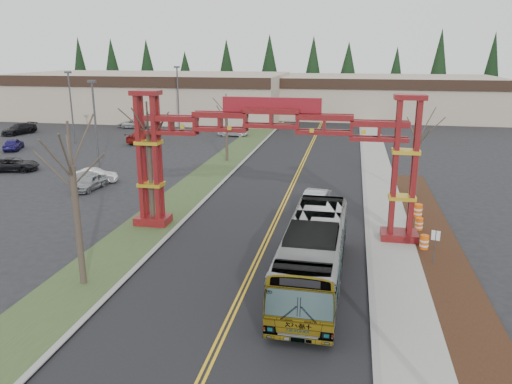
% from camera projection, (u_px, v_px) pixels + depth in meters
% --- Properties ---
extents(road, '(12.00, 110.00, 0.02)m').
position_uv_depth(road, '(285.00, 201.00, 38.78)').
color(road, black).
rests_on(road, ground).
extents(lane_line_left, '(0.12, 100.00, 0.01)m').
position_uv_depth(lane_line_left, '(283.00, 201.00, 38.80)').
color(lane_line_left, gold).
rests_on(lane_line_left, road).
extents(lane_line_right, '(0.12, 100.00, 0.01)m').
position_uv_depth(lane_line_right, '(286.00, 201.00, 38.75)').
color(lane_line_right, gold).
rests_on(lane_line_right, road).
extents(curb_right, '(0.30, 110.00, 0.15)m').
position_uv_depth(curb_right, '(366.00, 205.00, 37.65)').
color(curb_right, gray).
rests_on(curb_right, ground).
extents(sidewalk_right, '(2.60, 110.00, 0.14)m').
position_uv_depth(sidewalk_right, '(385.00, 206.00, 37.38)').
color(sidewalk_right, gray).
rests_on(sidewalk_right, ground).
extents(landscape_strip, '(2.60, 50.00, 0.12)m').
position_uv_depth(landscape_strip, '(463.00, 306.00, 22.75)').
color(landscape_strip, black).
rests_on(landscape_strip, ground).
extents(grass_median, '(4.00, 110.00, 0.08)m').
position_uv_depth(grass_median, '(187.00, 195.00, 40.22)').
color(grass_median, '#344723').
rests_on(grass_median, ground).
extents(curb_left, '(0.30, 110.00, 0.15)m').
position_uv_depth(curb_left, '(209.00, 196.00, 39.88)').
color(curb_left, gray).
rests_on(curb_left, ground).
extents(gateway_arch, '(18.20, 1.60, 8.90)m').
position_uv_depth(gateway_arch, '(271.00, 141.00, 30.53)').
color(gateway_arch, '#570B16').
rests_on(gateway_arch, ground).
extents(retail_building_west, '(46.00, 22.30, 7.50)m').
position_uv_depth(retail_building_west, '(152.00, 95.00, 87.55)').
color(retail_building_west, tan).
rests_on(retail_building_west, ground).
extents(retail_building_east, '(38.00, 20.30, 7.00)m').
position_uv_depth(retail_building_east, '(383.00, 96.00, 87.93)').
color(retail_building_east, tan).
rests_on(retail_building_east, ground).
extents(conifer_treeline, '(116.10, 5.60, 13.00)m').
position_uv_depth(conifer_treeline, '(331.00, 75.00, 100.27)').
color(conifer_treeline, black).
rests_on(conifer_treeline, ground).
extents(transit_bus, '(3.00, 11.84, 3.28)m').
position_uv_depth(transit_bus, '(314.00, 254.00, 24.55)').
color(transit_bus, '#9FA2A7').
rests_on(transit_bus, ground).
extents(silver_sedan, '(2.20, 4.74, 1.51)m').
position_uv_depth(silver_sedan, '(315.00, 202.00, 36.08)').
color(silver_sedan, '#A5A8AD').
rests_on(silver_sedan, ground).
extents(parked_car_near_a, '(1.78, 3.88, 1.29)m').
position_uv_depth(parked_car_near_a, '(89.00, 182.00, 41.90)').
color(parked_car_near_a, '#94989B').
rests_on(parked_car_near_a, ground).
extents(parked_car_near_b, '(4.06, 2.22, 1.27)m').
position_uv_depth(parked_car_near_b, '(95.00, 176.00, 44.10)').
color(parked_car_near_b, silver).
rests_on(parked_car_near_b, ground).
extents(parked_car_near_c, '(5.06, 3.19, 1.30)m').
position_uv_depth(parked_car_near_c, '(13.00, 164.00, 48.35)').
color(parked_car_near_c, black).
rests_on(parked_car_near_c, ground).
extents(parked_car_mid_a, '(3.31, 5.30, 1.43)m').
position_uv_depth(parked_car_mid_a, '(143.00, 137.00, 63.24)').
color(parked_car_mid_a, maroon).
rests_on(parked_car_mid_a, ground).
extents(parked_car_mid_b, '(3.01, 4.37, 1.38)m').
position_uv_depth(parked_car_mid_b, '(13.00, 144.00, 58.66)').
color(parked_car_mid_b, navy).
rests_on(parked_car_mid_b, ground).
extents(parked_car_far_a, '(4.13, 1.74, 1.33)m').
position_uv_depth(parked_car_far_a, '(233.00, 131.00, 68.08)').
color(parked_car_far_a, '#A2A7AA').
rests_on(parked_car_far_a, ground).
extents(parked_car_far_b, '(4.62, 2.15, 1.28)m').
position_uv_depth(parked_car_far_b, '(132.00, 124.00, 75.38)').
color(parked_car_far_b, silver).
rests_on(parked_car_far_b, ground).
extents(parked_car_far_c, '(3.33, 5.49, 1.49)m').
position_uv_depth(parked_car_far_c, '(19.00, 129.00, 69.71)').
color(parked_car_far_c, black).
rests_on(parked_car_far_c, ground).
extents(bare_tree_median_near, '(3.19, 3.19, 8.19)m').
position_uv_depth(bare_tree_median_near, '(72.00, 167.00, 23.35)').
color(bare_tree_median_near, '#382D26').
rests_on(bare_tree_median_near, ground).
extents(bare_tree_median_mid, '(3.12, 3.12, 8.20)m').
position_uv_depth(bare_tree_median_mid, '(148.00, 135.00, 31.97)').
color(bare_tree_median_mid, '#382D26').
rests_on(bare_tree_median_mid, ground).
extents(bare_tree_median_far, '(3.03, 3.03, 7.05)m').
position_uv_depth(bare_tree_median_far, '(226.00, 114.00, 51.56)').
color(bare_tree_median_far, '#382D26').
rests_on(bare_tree_median_far, ground).
extents(bare_tree_right_far, '(2.89, 2.89, 6.91)m').
position_uv_depth(bare_tree_right_far, '(420.00, 136.00, 38.33)').
color(bare_tree_right_far, '#382D26').
rests_on(bare_tree_right_far, ground).
extents(light_pole_near, '(0.75, 0.37, 8.64)m').
position_uv_depth(light_pole_near, '(95.00, 119.00, 47.50)').
color(light_pole_near, '#3F3F44').
rests_on(light_pole_near, ground).
extents(light_pole_mid, '(0.77, 0.38, 8.87)m').
position_uv_depth(light_pole_mid, '(71.00, 102.00, 61.82)').
color(light_pole_mid, '#3F3F44').
rests_on(light_pole_mid, ground).
extents(light_pole_far, '(0.79, 0.40, 9.16)m').
position_uv_depth(light_pole_far, '(178.00, 93.00, 72.49)').
color(light_pole_far, '#3F3F44').
rests_on(light_pole_far, ground).
extents(street_sign, '(0.45, 0.16, 1.99)m').
position_uv_depth(street_sign, '(435.00, 240.00, 26.86)').
color(street_sign, '#3F3F44').
rests_on(street_sign, ground).
extents(barrel_south, '(0.51, 0.51, 0.95)m').
position_uv_depth(barrel_south, '(424.00, 243.00, 29.10)').
color(barrel_south, '#F75F0D').
rests_on(barrel_south, ground).
extents(barrel_mid, '(0.50, 0.50, 0.92)m').
position_uv_depth(barrel_mid, '(419.00, 225.00, 32.19)').
color(barrel_mid, '#F75F0D').
rests_on(barrel_mid, ground).
extents(barrel_north, '(0.56, 0.56, 1.03)m').
position_uv_depth(barrel_north, '(418.00, 211.00, 34.69)').
color(barrel_north, '#F75F0D').
rests_on(barrel_north, ground).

